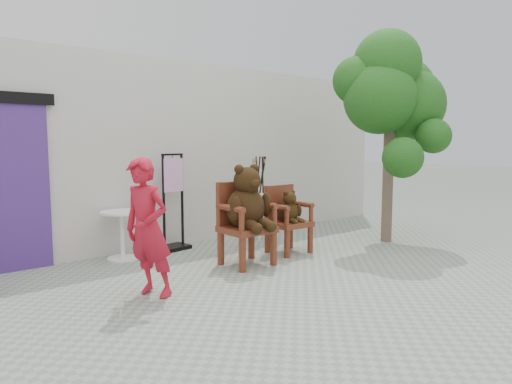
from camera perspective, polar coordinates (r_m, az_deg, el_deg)
ground_plane at (r=5.96m, az=6.69°, el=-10.22°), size 60.00×60.00×0.00m
back_wall at (r=8.18m, az=-9.07°, el=4.82°), size 9.00×1.00×3.00m
chair_big at (r=6.25m, az=-1.21°, el=-2.03°), size 0.66×0.73×1.39m
chair_small at (r=7.01m, az=3.89°, el=-2.72°), size 0.59×0.54×1.03m
person at (r=5.02m, az=-13.30°, el=-4.51°), size 0.55×0.65×1.52m
cafe_table at (r=6.86m, az=-16.38°, el=-4.49°), size 0.60×0.60×0.70m
display_stand at (r=7.29m, az=-10.28°, el=-2.58°), size 0.50×0.41×1.51m
stool_bucket at (r=7.87m, az=0.50°, el=-1.42°), size 0.32×0.32×1.45m
tree at (r=8.17m, az=16.72°, el=11.60°), size 1.90×1.83×3.52m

